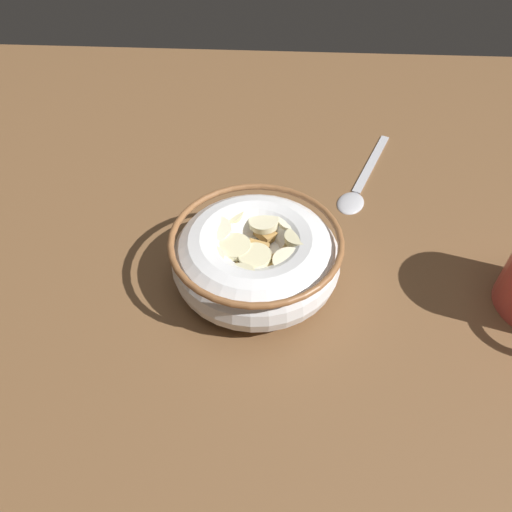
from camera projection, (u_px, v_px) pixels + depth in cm
name	position (u px, v px, depth cm)	size (l,w,h in cm)	color
ground_plane	(256.00, 285.00, 45.63)	(104.33, 104.33, 2.00)	brown
cereal_bowl	(256.00, 256.00, 42.77)	(15.50, 15.50, 5.48)	white
spoon	(358.00, 187.00, 54.12)	(16.56, 8.27, 0.80)	#B7B7BC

